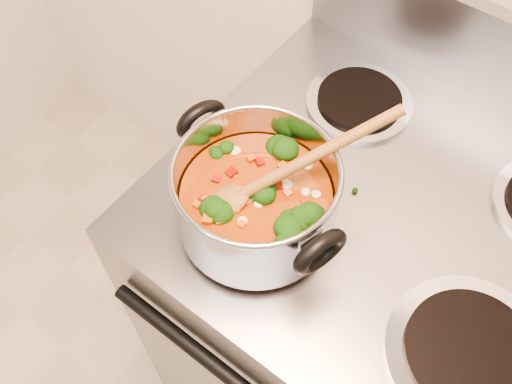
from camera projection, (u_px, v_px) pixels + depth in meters
The scene contains 4 objects.
electric_range at pixel (361, 320), 1.24m from camera, with size 0.72×0.66×1.08m.
stockpot at pixel (256, 198), 0.78m from camera, with size 0.29×0.23×0.14m.
wooden_spoon at pixel (269, 180), 0.76m from camera, with size 0.18×0.26×0.12m.
cooktop_crumbs at pixel (352, 200), 0.86m from camera, with size 0.13×0.11×0.01m.
Camera 1 is at (0.03, 0.67, 1.65)m, focal length 40.00 mm.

